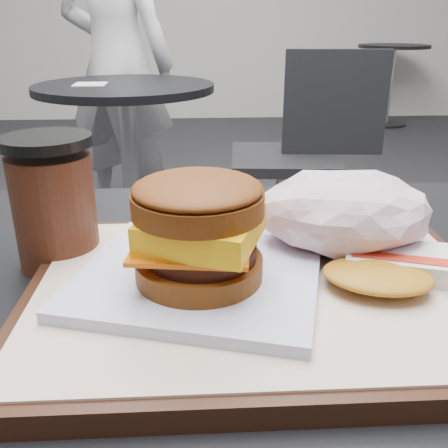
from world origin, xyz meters
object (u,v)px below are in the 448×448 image
patron (117,64)px  neighbor_chair (301,147)px  breakfast_sandwich (199,241)px  crumpled_wrapper (345,212)px  hash_brown (390,267)px  coffee_cup (54,205)px  serving_tray (260,292)px  neighbor_table (128,135)px

patron → neighbor_chair: bearing=167.6°
patron → breakfast_sandwich: bearing=122.9°
breakfast_sandwich → neighbor_chair: breakfast_sandwich is taller
crumpled_wrapper → neighbor_chair: (0.28, 1.52, -0.31)m
hash_brown → coffee_cup: 0.30m
breakfast_sandwich → hash_brown: bearing=1.2°
crumpled_wrapper → patron: 2.15m
hash_brown → patron: (-0.53, 2.15, -0.02)m
hash_brown → coffee_cup: size_ratio=1.05×
serving_tray → neighbor_chair: (0.37, 1.58, -0.27)m
hash_brown → crumpled_wrapper: bearing=109.3°
hash_brown → coffee_cup: bearing=163.8°
serving_tray → coffee_cup: size_ratio=3.06×
crumpled_wrapper → coffee_cup: 0.27m
serving_tray → breakfast_sandwich: bearing=-174.6°
crumpled_wrapper → neighbor_table: (-0.41, 1.60, -0.27)m
neighbor_table → serving_tray: bearing=-78.8°
crumpled_wrapper → hash_brown: bearing=-70.7°
coffee_cup → neighbor_chair: (0.55, 1.50, -0.32)m
breakfast_sandwich → neighbor_chair: (0.42, 1.59, -0.32)m
crumpled_wrapper → coffee_cup: size_ratio=1.28×
serving_tray → breakfast_sandwich: 0.07m
serving_tray → breakfast_sandwich: (-0.05, -0.00, 0.05)m
serving_tray → patron: 2.19m
neighbor_table → neighbor_chair: neighbor_chair is taller
neighbor_table → patron: 0.55m
neighbor_chair → patron: bearing=144.5°
hash_brown → neighbor_table: bearing=104.6°
serving_tray → patron: (-0.42, 2.15, 0.00)m
breakfast_sandwich → patron: (-0.37, 2.15, -0.05)m
serving_tray → crumpled_wrapper: 0.11m
crumpled_wrapper → patron: bearing=103.6°
neighbor_chair → patron: 1.01m
serving_tray → hash_brown: (0.11, -0.00, 0.02)m
crumpled_wrapper → breakfast_sandwich: bearing=-153.5°
serving_tray → coffee_cup: bearing=155.7°
breakfast_sandwich → hash_brown: size_ratio=1.75×
serving_tray → coffee_cup: coffee_cup is taller
hash_brown → neighbor_chair: 1.63m
neighbor_chair → patron: patron is taller
breakfast_sandwich → hash_brown: 0.16m
neighbor_chair → coffee_cup: bearing=-110.2°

